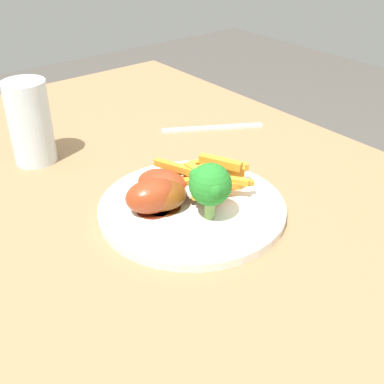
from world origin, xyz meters
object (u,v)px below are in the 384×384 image
at_px(broccoli_floret_front, 210,185).
at_px(water_glass, 30,122).
at_px(chicken_drumstick_far, 154,196).
at_px(chicken_drumstick_near, 166,186).
at_px(fork, 212,128).
at_px(dinner_plate, 192,208).
at_px(chicken_drumstick_extra, 166,195).
at_px(dining_table, 146,263).
at_px(carrot_fries_pile, 207,174).

height_order(broccoli_floret_front, water_glass, water_glass).
bearing_deg(chicken_drumstick_far, chicken_drumstick_near, -65.10).
relative_size(chicken_drumstick_far, fork, 0.63).
xyz_separation_m(dinner_plate, chicken_drumstick_extra, (0.02, 0.03, 0.03)).
xyz_separation_m(chicken_drumstick_near, fork, (0.16, -0.22, -0.03)).
bearing_deg(water_glass, chicken_drumstick_near, -160.89).
relative_size(chicken_drumstick_near, chicken_drumstick_far, 1.02).
bearing_deg(chicken_drumstick_extra, chicken_drumstick_near, -36.67).
bearing_deg(water_glass, dining_table, -166.77).
height_order(broccoli_floret_front, fork, broccoli_floret_front).
distance_m(dinner_plate, chicken_drumstick_far, 0.06).
distance_m(dining_table, carrot_fries_pile, 0.16).
height_order(dining_table, broccoli_floret_front, broccoli_floret_front).
bearing_deg(water_glass, chicken_drumstick_extra, -164.44).
bearing_deg(carrot_fries_pile, chicken_drumstick_far, 89.19).
bearing_deg(carrot_fries_pile, broccoli_floret_front, 142.46).
height_order(chicken_drumstick_extra, fork, chicken_drumstick_extra).
xyz_separation_m(fork, water_glass, (0.09, 0.31, 0.06)).
xyz_separation_m(dining_table, water_glass, (0.23, 0.05, 0.16)).
relative_size(dining_table, water_glass, 8.64).
xyz_separation_m(carrot_fries_pile, water_glass, (0.26, 0.15, 0.03)).
xyz_separation_m(chicken_drumstick_extra, fork, (0.18, -0.24, -0.03)).
xyz_separation_m(dinner_plate, carrot_fries_pile, (0.02, -0.04, 0.03)).
bearing_deg(fork, dining_table, 60.23).
bearing_deg(broccoli_floret_front, chicken_drumstick_extra, 28.09).
relative_size(broccoli_floret_front, chicken_drumstick_near, 0.63).
bearing_deg(fork, water_glass, 14.46).
height_order(carrot_fries_pile, chicken_drumstick_extra, carrot_fries_pile).
xyz_separation_m(dinner_plate, chicken_drumstick_far, (0.02, 0.05, 0.03)).
bearing_deg(chicken_drumstick_far, broccoli_floret_front, -141.46).
distance_m(broccoli_floret_front, chicken_drumstick_far, 0.08).
relative_size(dining_table, chicken_drumstick_near, 9.47).
relative_size(chicken_drumstick_extra, water_glass, 0.88).
bearing_deg(carrot_fries_pile, chicken_drumstick_extra, 91.19).
xyz_separation_m(broccoli_floret_front, carrot_fries_pile, (0.06, -0.04, -0.03)).
bearing_deg(fork, chicken_drumstick_extra, 67.04).
bearing_deg(water_glass, chicken_drumstick_far, -167.81).
xyz_separation_m(chicken_drumstick_extra, water_glass, (0.26, 0.07, 0.04)).
height_order(broccoli_floret_front, chicken_drumstick_extra, broccoli_floret_front).
distance_m(fork, water_glass, 0.33).
distance_m(chicken_drumstick_extra, water_glass, 0.28).
distance_m(dining_table, chicken_drumstick_far, 0.13).
relative_size(carrot_fries_pile, chicken_drumstick_extra, 1.00).
bearing_deg(broccoli_floret_front, chicken_drumstick_near, 13.75).
bearing_deg(dinner_plate, water_glass, 20.52).
distance_m(dining_table, chicken_drumstick_near, 0.13).
height_order(fork, water_glass, water_glass).
height_order(dining_table, chicken_drumstick_far, chicken_drumstick_far).
distance_m(dinner_plate, fork, 0.28).
bearing_deg(broccoli_floret_front, water_glass, 17.92).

